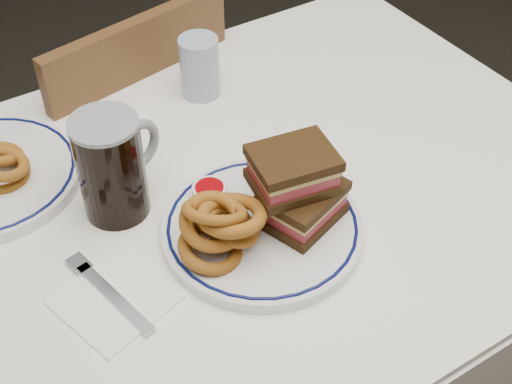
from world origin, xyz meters
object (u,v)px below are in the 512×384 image
chair_far (126,157)px  reuben_sandwich (298,187)px  main_plate (262,228)px  beer_mug (113,165)px

chair_far → reuben_sandwich: bearing=-85.9°
chair_far → main_plate: chair_far is taller
chair_far → reuben_sandwich: reuben_sandwich is taller
reuben_sandwich → beer_mug: size_ratio=0.85×
main_plate → beer_mug: 0.24m
chair_far → main_plate: bearing=-90.9°
main_plate → reuben_sandwich: bearing=-13.8°
chair_far → beer_mug: beer_mug is taller
chair_far → beer_mug: (-0.17, -0.42, 0.36)m
reuben_sandwich → beer_mug: (-0.21, 0.18, 0.01)m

